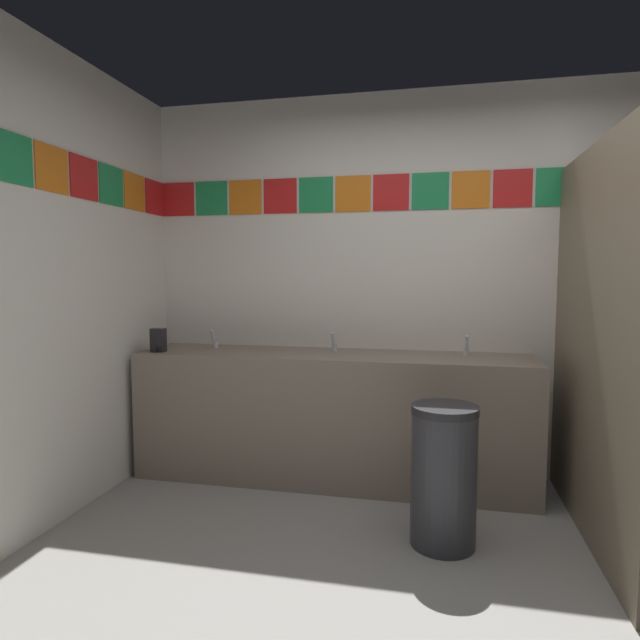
# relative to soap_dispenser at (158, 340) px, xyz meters

# --- Properties ---
(ground_plane) EXTENTS (9.28, 9.28, 0.00)m
(ground_plane) POSITION_rel_soap_dispenser_xyz_m (1.92, -1.26, -0.93)
(ground_plane) COLOR gray
(wall_back) EXTENTS (4.22, 0.09, 2.62)m
(wall_back) POSITION_rel_soap_dispenser_xyz_m (1.92, 0.49, 0.38)
(wall_back) COLOR silver
(wall_back) RESTS_ON ground_plane
(vanity_counter) EXTENTS (2.61, 0.57, 0.85)m
(vanity_counter) POSITION_rel_soap_dispenser_xyz_m (1.17, 0.17, -0.49)
(vanity_counter) COLOR gray
(vanity_counter) RESTS_ON ground_plane
(faucet_left) EXTENTS (0.04, 0.10, 0.14)m
(faucet_left) POSITION_rel_soap_dispenser_xyz_m (0.30, 0.26, -0.03)
(faucet_left) COLOR silver
(faucet_left) RESTS_ON vanity_counter
(faucet_center) EXTENTS (0.04, 0.10, 0.14)m
(faucet_center) POSITION_rel_soap_dispenser_xyz_m (1.17, 0.26, -0.03)
(faucet_center) COLOR silver
(faucet_center) RESTS_ON vanity_counter
(faucet_right) EXTENTS (0.04, 0.10, 0.14)m
(faucet_right) POSITION_rel_soap_dispenser_xyz_m (2.04, 0.26, -0.03)
(faucet_right) COLOR silver
(faucet_right) RESTS_ON vanity_counter
(soap_dispenser) EXTENTS (0.09, 0.09, 0.16)m
(soap_dispenser) POSITION_rel_soap_dispenser_xyz_m (0.00, 0.00, 0.00)
(soap_dispenser) COLOR black
(soap_dispenser) RESTS_ON vanity_counter
(trash_bin) EXTENTS (0.34, 0.34, 0.72)m
(trash_bin) POSITION_rel_soap_dispenser_xyz_m (1.89, -0.57, -0.57)
(trash_bin) COLOR #333338
(trash_bin) RESTS_ON ground_plane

